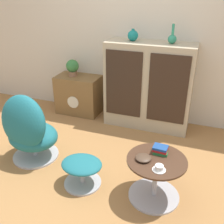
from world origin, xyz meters
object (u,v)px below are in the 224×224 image
(sideboard, at_px, (149,86))
(egg_chair, at_px, (29,130))
(teacup, at_px, (159,168))
(ottoman, at_px, (82,168))
(bowl, at_px, (143,158))
(vase_leftmost, at_px, (133,35))
(vase_inner_left, at_px, (172,38))
(book_stack, at_px, (160,150))
(potted_plant, at_px, (72,67))
(tv_console, at_px, (79,95))
(coffee_table, at_px, (155,177))

(sideboard, bearing_deg, egg_chair, -129.02)
(sideboard, bearing_deg, teacup, -73.62)
(ottoman, distance_m, bowl, 0.65)
(sideboard, distance_m, vase_leftmost, 0.69)
(vase_inner_left, bearing_deg, book_stack, -82.87)
(potted_plant, height_order, teacup, potted_plant)
(sideboard, xyz_separation_m, bowl, (0.29, -1.43, -0.13))
(ottoman, xyz_separation_m, teacup, (0.76, -0.07, 0.25))
(vase_inner_left, relative_size, bowl, 1.65)
(tv_console, bearing_deg, vase_leftmost, -1.46)
(potted_plant, xyz_separation_m, book_stack, (1.57, -1.30, -0.25))
(ottoman, distance_m, vase_inner_left, 1.87)
(tv_console, xyz_separation_m, book_stack, (1.49, -1.30, 0.17))
(bowl, bearing_deg, egg_chair, 173.31)
(egg_chair, bearing_deg, teacup, -9.68)
(potted_plant, relative_size, book_stack, 1.76)
(teacup, relative_size, bowl, 0.81)
(vase_inner_left, relative_size, teacup, 2.04)
(vase_inner_left, relative_size, potted_plant, 0.95)
(vase_leftmost, xyz_separation_m, vase_inner_left, (0.49, 0.00, -0.00))
(coffee_table, relative_size, vase_leftmost, 3.56)
(sideboard, relative_size, tv_console, 1.78)
(egg_chair, distance_m, vase_leftmost, 1.73)
(coffee_table, height_order, book_stack, book_stack)
(tv_console, height_order, teacup, tv_console)
(teacup, bearing_deg, vase_inner_left, 97.33)
(ottoman, bearing_deg, teacup, -5.21)
(tv_console, distance_m, egg_chair, 1.30)
(tv_console, height_order, potted_plant, potted_plant)
(egg_chair, bearing_deg, tv_console, 91.91)
(sideboard, distance_m, potted_plant, 1.16)
(egg_chair, height_order, potted_plant, potted_plant)
(tv_console, xyz_separation_m, potted_plant, (-0.08, 0.00, 0.43))
(sideboard, bearing_deg, vase_inner_left, 0.88)
(ottoman, xyz_separation_m, potted_plant, (-0.85, 1.48, 0.52))
(tv_console, bearing_deg, ottoman, -62.58)
(coffee_table, bearing_deg, tv_console, 136.34)
(egg_chair, relative_size, teacup, 7.12)
(coffee_table, height_order, teacup, teacup)
(coffee_table, xyz_separation_m, teacup, (0.05, -0.14, 0.22))
(book_stack, bearing_deg, ottoman, -165.87)
(tv_console, bearing_deg, coffee_table, -43.66)
(bowl, bearing_deg, book_stack, 51.49)
(vase_inner_left, height_order, potted_plant, vase_inner_left)
(tv_console, xyz_separation_m, vase_leftmost, (0.83, -0.02, 0.94))
(sideboard, height_order, ottoman, sideboard)
(potted_plant, bearing_deg, vase_leftmost, -1.36)
(sideboard, height_order, potted_plant, sideboard)
(sideboard, height_order, tv_console, sideboard)
(coffee_table, bearing_deg, sideboard, 106.22)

